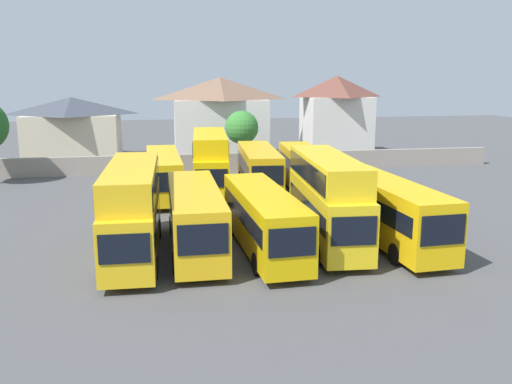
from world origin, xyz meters
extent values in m
plane|color=#4C4C4F|center=(0.00, 18.00, 0.00)|extent=(140.00, 140.00, 0.00)
cube|color=gray|center=(0.00, 24.49, 0.90)|extent=(56.00, 0.50, 1.80)
cube|color=gold|center=(-6.97, -0.14, 1.81)|extent=(2.65, 10.60, 2.91)
cube|color=black|center=(-7.06, -5.44, 2.16)|extent=(2.18, 0.12, 1.31)
cube|color=black|center=(-6.97, -0.14, 2.16)|extent=(2.68, 9.75, 0.92)
cube|color=gold|center=(-6.97, 0.12, 4.04)|extent=(2.59, 10.07, 1.54)
cube|color=black|center=(-6.97, 0.12, 4.04)|extent=(2.67, 9.54, 1.08)
cylinder|color=black|center=(-5.89, -3.43, 0.55)|extent=(0.32, 1.10, 1.10)
cylinder|color=black|center=(-8.16, -3.39, 0.55)|extent=(0.32, 1.10, 1.10)
cylinder|color=black|center=(-5.78, 3.11, 0.55)|extent=(0.32, 1.10, 1.10)
cylinder|color=black|center=(-8.05, 3.15, 0.55)|extent=(0.32, 1.10, 1.10)
cube|color=gold|center=(-3.76, 0.35, 1.91)|extent=(2.66, 10.78, 3.11)
cube|color=black|center=(-3.70, -5.04, 2.28)|extent=(2.25, 0.10, 1.40)
cube|color=black|center=(-3.76, 0.35, 2.28)|extent=(2.69, 9.92, 0.98)
cylinder|color=black|center=(-2.55, -2.97, 0.55)|extent=(0.31, 1.10, 1.10)
cylinder|color=black|center=(-4.90, -2.99, 0.55)|extent=(0.31, 1.10, 1.10)
cylinder|color=black|center=(-2.61, 3.70, 0.55)|extent=(0.31, 1.10, 1.10)
cylinder|color=black|center=(-4.97, 3.68, 0.55)|extent=(0.31, 1.10, 1.10)
cube|color=#E2B30A|center=(-0.13, -0.28, 1.83)|extent=(3.02, 11.08, 2.94)
cube|color=black|center=(0.15, -5.78, 2.18)|extent=(2.16, 0.19, 1.32)
cube|color=black|center=(-0.13, -0.28, 2.18)|extent=(3.01, 10.21, 0.93)
cylinder|color=black|center=(1.17, -3.62, 0.55)|extent=(0.36, 1.11, 1.10)
cylinder|color=black|center=(-1.09, -3.73, 0.55)|extent=(0.36, 1.11, 1.10)
cylinder|color=black|center=(0.82, 3.18, 0.55)|extent=(0.36, 1.11, 1.10)
cylinder|color=black|center=(-1.44, 3.06, 0.55)|extent=(0.36, 1.11, 1.10)
cube|color=yellow|center=(3.54, 0.19, 1.90)|extent=(2.93, 10.15, 3.09)
cube|color=black|center=(3.30, -4.85, 2.28)|extent=(2.16, 0.18, 1.39)
cube|color=black|center=(3.54, 0.19, 2.28)|extent=(2.93, 9.35, 0.97)
cube|color=yellow|center=(3.55, 0.44, 4.22)|extent=(2.85, 9.64, 1.55)
cube|color=black|center=(3.55, 0.44, 4.22)|extent=(2.92, 9.15, 1.08)
cylinder|color=black|center=(4.52, -2.98, 0.55)|extent=(0.35, 1.11, 1.10)
cylinder|color=black|center=(2.27, -2.87, 0.55)|extent=(0.35, 1.11, 1.10)
cylinder|color=black|center=(4.81, 3.24, 0.55)|extent=(0.35, 1.11, 1.10)
cylinder|color=black|center=(2.57, 3.35, 0.55)|extent=(0.35, 1.11, 1.10)
cube|color=yellow|center=(6.97, 0.08, 1.96)|extent=(3.28, 11.46, 3.20)
cube|color=black|center=(7.34, -5.59, 2.34)|extent=(2.25, 0.22, 1.44)
cube|color=black|center=(6.97, 0.08, 2.34)|extent=(3.26, 10.56, 1.01)
cylinder|color=black|center=(8.37, -3.35, 0.55)|extent=(0.37, 1.12, 1.10)
cylinder|color=black|center=(6.02, -3.50, 0.55)|extent=(0.37, 1.12, 1.10)
cylinder|color=black|center=(7.92, 3.65, 0.55)|extent=(0.37, 1.12, 1.10)
cylinder|color=black|center=(5.57, 3.50, 0.55)|extent=(0.37, 1.12, 1.10)
cube|color=yellow|center=(-5.41, 14.21, 1.85)|extent=(2.80, 11.12, 2.99)
cube|color=black|center=(-5.21, 8.68, 2.21)|extent=(2.12, 0.16, 1.35)
cube|color=black|center=(-5.41, 14.21, 2.21)|extent=(2.81, 10.24, 0.94)
cylinder|color=black|center=(-4.18, 10.84, 0.55)|extent=(0.34, 1.11, 1.10)
cylinder|color=black|center=(-6.39, 10.75, 0.55)|extent=(0.34, 1.11, 1.10)
cylinder|color=black|center=(-4.43, 17.67, 0.55)|extent=(0.34, 1.11, 1.10)
cylinder|color=black|center=(-6.64, 17.59, 0.55)|extent=(0.34, 1.11, 1.10)
cube|color=yellow|center=(-1.73, 14.76, 1.83)|extent=(3.22, 10.26, 2.95)
cube|color=black|center=(-2.06, 9.69, 2.19)|extent=(2.26, 0.23, 1.33)
cube|color=black|center=(-1.73, 14.76, 2.19)|extent=(3.21, 9.45, 0.93)
cube|color=yellow|center=(-1.72, 15.01, 4.07)|extent=(3.14, 9.75, 1.52)
cube|color=black|center=(-1.72, 15.01, 4.07)|extent=(3.20, 9.25, 1.06)
cylinder|color=black|center=(-0.76, 11.55, 0.55)|extent=(0.37, 1.12, 1.10)
cylinder|color=black|center=(-3.12, 11.71, 0.55)|extent=(0.37, 1.12, 1.10)
cylinder|color=black|center=(-0.35, 17.81, 0.55)|extent=(0.37, 1.12, 1.10)
cylinder|color=black|center=(-2.71, 17.96, 0.55)|extent=(0.37, 1.12, 1.10)
cube|color=gold|center=(2.20, 14.78, 1.94)|extent=(3.18, 10.78, 3.16)
cube|color=black|center=(1.90, 9.44, 2.32)|extent=(2.28, 0.21, 1.42)
cube|color=black|center=(2.20, 14.78, 2.32)|extent=(3.17, 9.93, 0.99)
cylinder|color=black|center=(3.21, 11.42, 0.55)|extent=(0.36, 1.12, 1.10)
cylinder|color=black|center=(0.83, 11.55, 0.55)|extent=(0.36, 1.12, 1.10)
cylinder|color=black|center=(3.58, 18.01, 0.55)|extent=(0.36, 1.12, 1.10)
cylinder|color=black|center=(1.20, 18.14, 0.55)|extent=(0.36, 1.12, 1.10)
cube|color=#E6B00A|center=(5.89, 14.78, 1.87)|extent=(3.14, 10.64, 3.03)
cube|color=black|center=(5.57, 9.52, 2.23)|extent=(2.21, 0.21, 1.36)
cube|color=black|center=(5.89, 14.78, 2.23)|extent=(3.13, 9.81, 0.95)
cylinder|color=black|center=(6.85, 11.46, 0.55)|extent=(0.37, 1.12, 1.10)
cylinder|color=black|center=(4.54, 11.60, 0.55)|extent=(0.37, 1.12, 1.10)
cylinder|color=black|center=(7.24, 17.97, 0.55)|extent=(0.37, 1.12, 1.10)
cylinder|color=black|center=(4.93, 18.10, 0.55)|extent=(0.37, 1.12, 1.10)
cube|color=beige|center=(-15.20, 34.89, 2.52)|extent=(9.87, 7.29, 5.04)
pyramid|color=#3D424C|center=(-15.20, 34.89, 5.96)|extent=(10.37, 7.66, 1.86)
cube|color=silver|center=(1.04, 33.80, 3.29)|extent=(10.28, 6.18, 6.57)
pyramid|color=brown|center=(1.04, 33.80, 7.79)|extent=(10.80, 6.48, 2.44)
cube|color=silver|center=(14.62, 33.69, 3.39)|extent=(7.27, 6.37, 6.78)
pyramid|color=brown|center=(14.62, 33.69, 7.98)|extent=(7.63, 6.68, 2.39)
cylinder|color=brown|center=(2.53, 26.99, 1.43)|extent=(0.41, 0.41, 2.86)
sphere|color=#387F33|center=(2.53, 26.99, 4.05)|extent=(3.40, 3.40, 3.40)
camera|label=1|loc=(-5.19, -28.10, 9.42)|focal=38.36mm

